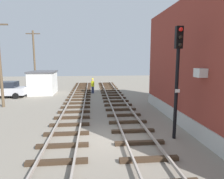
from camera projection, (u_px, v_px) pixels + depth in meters
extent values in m
plane|color=gray|center=(112.00, 139.00, 10.58)|extent=(80.00, 80.00, 0.00)
cube|color=#38281C|center=(149.00, 159.00, 8.26)|extent=(2.50, 0.24, 0.18)
cube|color=#38281C|center=(140.00, 143.00, 9.88)|extent=(2.50, 0.24, 0.18)
cube|color=#38281C|center=(133.00, 131.00, 11.50)|extent=(2.50, 0.24, 0.18)
cube|color=#38281C|center=(128.00, 122.00, 13.12)|extent=(2.50, 0.24, 0.18)
cube|color=#38281C|center=(124.00, 115.00, 14.74)|extent=(2.50, 0.24, 0.18)
cube|color=#38281C|center=(121.00, 110.00, 16.36)|extent=(2.50, 0.24, 0.18)
cube|color=#38281C|center=(118.00, 105.00, 17.99)|extent=(2.50, 0.24, 0.18)
cube|color=#38281C|center=(116.00, 101.00, 19.61)|extent=(2.50, 0.24, 0.18)
cube|color=#38281C|center=(114.00, 98.00, 21.23)|extent=(2.50, 0.24, 0.18)
cube|color=#38281C|center=(113.00, 95.00, 22.85)|extent=(2.50, 0.24, 0.18)
cube|color=#38281C|center=(111.00, 93.00, 24.47)|extent=(2.50, 0.24, 0.18)
cube|color=#38281C|center=(110.00, 91.00, 26.09)|extent=(2.50, 0.24, 0.18)
cube|color=#38281C|center=(109.00, 89.00, 27.71)|extent=(2.50, 0.24, 0.18)
cube|color=#38281C|center=(108.00, 87.00, 29.33)|extent=(2.50, 0.24, 0.18)
cube|color=#38281C|center=(107.00, 86.00, 30.95)|extent=(2.50, 0.24, 0.18)
cube|color=#38281C|center=(106.00, 84.00, 32.57)|extent=(2.50, 0.24, 0.18)
cube|color=#38281C|center=(106.00, 83.00, 34.20)|extent=(2.50, 0.24, 0.18)
cube|color=#9E9389|center=(123.00, 134.00, 10.60)|extent=(0.08, 49.45, 0.14)
cube|color=#9E9389|center=(149.00, 133.00, 10.74)|extent=(0.08, 49.45, 0.14)
cube|color=#38281C|center=(57.00, 162.00, 8.04)|extent=(2.50, 0.24, 0.18)
cube|color=#38281C|center=(63.00, 146.00, 9.56)|extent=(2.50, 0.24, 0.18)
cube|color=#38281C|center=(67.00, 134.00, 11.08)|extent=(2.50, 0.24, 0.18)
cube|color=#38281C|center=(70.00, 125.00, 12.60)|extent=(2.50, 0.24, 0.18)
cube|color=#38281C|center=(72.00, 118.00, 14.12)|extent=(2.50, 0.24, 0.18)
cube|color=#38281C|center=(74.00, 112.00, 15.64)|extent=(2.50, 0.24, 0.18)
cube|color=#38281C|center=(76.00, 107.00, 17.16)|extent=(2.50, 0.24, 0.18)
cube|color=#38281C|center=(77.00, 103.00, 18.68)|extent=(2.50, 0.24, 0.18)
cube|color=#38281C|center=(78.00, 100.00, 20.20)|extent=(2.50, 0.24, 0.18)
cube|color=#38281C|center=(79.00, 97.00, 21.72)|extent=(2.50, 0.24, 0.18)
cube|color=#38281C|center=(80.00, 95.00, 23.24)|extent=(2.50, 0.24, 0.18)
cube|color=#38281C|center=(81.00, 92.00, 24.76)|extent=(2.50, 0.24, 0.18)
cube|color=#38281C|center=(81.00, 90.00, 26.28)|extent=(2.50, 0.24, 0.18)
cube|color=#38281C|center=(82.00, 89.00, 27.80)|extent=(2.50, 0.24, 0.18)
cube|color=#38281C|center=(82.00, 87.00, 29.32)|extent=(2.50, 0.24, 0.18)
cube|color=#38281C|center=(83.00, 86.00, 30.84)|extent=(2.50, 0.24, 0.18)
cube|color=#38281C|center=(83.00, 84.00, 32.36)|extent=(2.50, 0.24, 0.18)
cube|color=#38281C|center=(84.00, 83.00, 33.88)|extent=(2.50, 0.24, 0.18)
cube|color=#9E9389|center=(50.00, 137.00, 10.23)|extent=(0.08, 49.45, 0.14)
cube|color=#9E9389|center=(79.00, 136.00, 10.37)|extent=(0.08, 49.45, 0.14)
cylinder|color=black|center=(176.00, 95.00, 10.34)|extent=(0.18, 0.18, 4.72)
cube|color=black|center=(179.00, 37.00, 9.89)|extent=(0.36, 0.24, 1.10)
sphere|color=red|center=(181.00, 29.00, 9.66)|extent=(0.20, 0.20, 0.20)
sphere|color=black|center=(181.00, 37.00, 9.71)|extent=(0.20, 0.20, 0.20)
sphere|color=black|center=(180.00, 45.00, 9.77)|extent=(0.20, 0.20, 0.20)
cube|color=white|center=(177.00, 91.00, 10.16)|extent=(0.24, 0.03, 0.18)
cube|color=#B2B2AD|center=(181.00, 120.00, 12.41)|extent=(0.08, 14.52, 0.90)
cube|color=silver|center=(201.00, 73.00, 9.77)|extent=(0.44, 0.60, 0.44)
cube|color=silver|center=(43.00, 83.00, 24.14)|extent=(2.80, 3.60, 2.60)
cube|color=#4C4C51|center=(42.00, 72.00, 23.93)|extent=(3.00, 3.80, 0.16)
cube|color=brown|center=(31.00, 86.00, 24.05)|extent=(0.06, 0.90, 2.00)
cube|color=#B7B7BC|center=(6.00, 91.00, 21.85)|extent=(4.20, 1.80, 0.80)
cube|color=#1E232D|center=(6.00, 85.00, 21.74)|extent=(2.31, 1.66, 0.64)
cylinder|color=black|center=(22.00, 93.00, 22.93)|extent=(0.64, 0.24, 0.64)
cylinder|color=black|center=(16.00, 96.00, 21.16)|extent=(0.64, 0.24, 0.64)
cylinder|color=black|center=(1.00, 92.00, 23.93)|extent=(0.64, 0.24, 0.64)
cylinder|color=brown|center=(0.00, 65.00, 17.05)|extent=(0.24, 0.24, 7.46)
cylinder|color=brown|center=(34.00, 61.00, 26.26)|extent=(0.24, 0.24, 7.84)
cube|color=#4C3D2D|center=(33.00, 34.00, 25.72)|extent=(1.80, 0.12, 0.12)
cylinder|color=#262D4C|center=(93.00, 90.00, 24.63)|extent=(0.32, 0.32, 0.85)
cylinder|color=yellow|center=(93.00, 84.00, 24.52)|extent=(0.40, 0.40, 0.65)
sphere|color=tan|center=(93.00, 80.00, 24.45)|extent=(0.24, 0.24, 0.24)
sphere|color=yellow|center=(93.00, 79.00, 24.43)|extent=(0.22, 0.22, 0.22)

